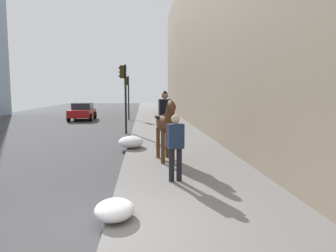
{
  "coord_description": "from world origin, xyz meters",
  "views": [
    {
      "loc": [
        -5.09,
        -0.69,
        2.4
      ],
      "look_at": [
        4.0,
        -1.39,
        1.4
      ],
      "focal_mm": 33.83,
      "sensor_mm": 36.0,
      "label": 1
    }
  ],
  "objects_px": {
    "pedestrian_greeting": "(175,143)",
    "car_mid_lane": "(82,111)",
    "mounted_horse_near": "(166,122)",
    "traffic_light_near_curb": "(124,88)",
    "traffic_light_far_curb": "(127,91)"
  },
  "relations": [
    {
      "from": "car_mid_lane",
      "to": "traffic_light_near_curb",
      "type": "xyz_separation_m",
      "value": [
        -8.87,
        -4.02,
        1.86
      ]
    },
    {
      "from": "car_mid_lane",
      "to": "traffic_light_far_curb",
      "type": "xyz_separation_m",
      "value": [
        0.13,
        -3.76,
        1.73
      ]
    },
    {
      "from": "mounted_horse_near",
      "to": "car_mid_lane",
      "type": "distance_m",
      "value": 17.62
    },
    {
      "from": "mounted_horse_near",
      "to": "traffic_light_near_curb",
      "type": "height_order",
      "value": "traffic_light_near_curb"
    },
    {
      "from": "pedestrian_greeting",
      "to": "car_mid_lane",
      "type": "bearing_deg",
      "value": 6.91
    },
    {
      "from": "traffic_light_near_curb",
      "to": "pedestrian_greeting",
      "type": "bearing_deg",
      "value": -169.46
    },
    {
      "from": "traffic_light_near_curb",
      "to": "traffic_light_far_curb",
      "type": "height_order",
      "value": "traffic_light_near_curb"
    },
    {
      "from": "mounted_horse_near",
      "to": "traffic_light_near_curb",
      "type": "distance_m",
      "value": 8.04
    },
    {
      "from": "mounted_horse_near",
      "to": "traffic_light_near_curb",
      "type": "relative_size",
      "value": 0.6
    },
    {
      "from": "car_mid_lane",
      "to": "traffic_light_near_curb",
      "type": "relative_size",
      "value": 1.0
    },
    {
      "from": "mounted_horse_near",
      "to": "traffic_light_far_curb",
      "type": "relative_size",
      "value": 0.63
    },
    {
      "from": "car_mid_lane",
      "to": "traffic_light_near_curb",
      "type": "bearing_deg",
      "value": 24.08
    },
    {
      "from": "traffic_light_near_curb",
      "to": "mounted_horse_near",
      "type": "bearing_deg",
      "value": -166.88
    },
    {
      "from": "mounted_horse_near",
      "to": "traffic_light_near_curb",
      "type": "xyz_separation_m",
      "value": [
        7.75,
        1.81,
        1.19
      ]
    },
    {
      "from": "pedestrian_greeting",
      "to": "traffic_light_near_curb",
      "type": "bearing_deg",
      "value": 0.18
    }
  ]
}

